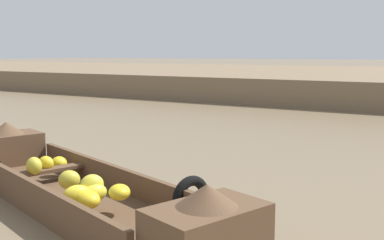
% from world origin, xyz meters
% --- Properties ---
extents(ground_plane, '(300.00, 300.00, 0.00)m').
position_xyz_m(ground_plane, '(0.00, 10.00, 0.00)').
color(ground_plane, '#726047').
extents(banana_boat, '(5.71, 2.74, 0.83)m').
position_xyz_m(banana_boat, '(-0.97, 5.50, 0.28)').
color(banana_boat, brown).
rests_on(banana_boat, ground).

